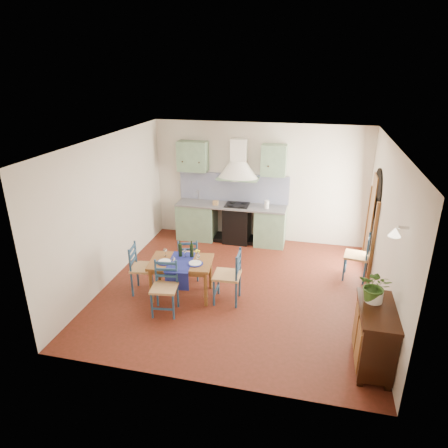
% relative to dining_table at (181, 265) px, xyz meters
% --- Properties ---
extents(floor, '(5.00, 5.00, 0.00)m').
position_rel_dining_table_xyz_m(floor, '(0.94, 0.46, -0.63)').
color(floor, '#3E1B0D').
rests_on(floor, ground).
extents(back_wall, '(5.00, 0.96, 2.80)m').
position_rel_dining_table_xyz_m(back_wall, '(0.47, 2.75, 0.42)').
color(back_wall, beige).
rests_on(back_wall, ground).
extents(right_wall, '(0.26, 5.00, 2.80)m').
position_rel_dining_table_xyz_m(right_wall, '(3.44, 0.74, 0.71)').
color(right_wall, beige).
rests_on(right_wall, ground).
extents(left_wall, '(0.04, 5.00, 2.80)m').
position_rel_dining_table_xyz_m(left_wall, '(-1.56, 0.46, 0.77)').
color(left_wall, beige).
rests_on(left_wall, ground).
extents(ceiling, '(5.00, 5.00, 0.01)m').
position_rel_dining_table_xyz_m(ceiling, '(0.94, 0.46, 2.18)').
color(ceiling, silver).
rests_on(ceiling, back_wall).
extents(dining_table, '(1.19, 0.92, 1.02)m').
position_rel_dining_table_xyz_m(dining_table, '(0.00, 0.00, 0.00)').
color(dining_table, brown).
rests_on(dining_table, ground).
extents(chair_near, '(0.48, 0.48, 0.92)m').
position_rel_dining_table_xyz_m(chair_near, '(-0.11, -0.56, -0.15)').
color(chair_near, navy).
rests_on(chair_near, ground).
extents(chair_far, '(0.51, 0.51, 0.88)m').
position_rel_dining_table_xyz_m(chair_far, '(-0.08, 0.64, -0.17)').
color(chair_far, navy).
rests_on(chair_far, ground).
extents(chair_left, '(0.51, 0.51, 0.95)m').
position_rel_dining_table_xyz_m(chair_left, '(-0.76, -0.03, -0.14)').
color(chair_left, navy).
rests_on(chair_left, ground).
extents(chair_right, '(0.48, 0.48, 0.99)m').
position_rel_dining_table_xyz_m(chair_right, '(0.88, 0.01, -0.11)').
color(chair_right, navy).
rests_on(chair_right, ground).
extents(chair_spare, '(0.51, 0.51, 0.95)m').
position_rel_dining_table_xyz_m(chair_spare, '(3.17, 1.38, -0.13)').
color(chair_spare, navy).
rests_on(chair_spare, ground).
extents(sideboard, '(0.50, 1.05, 0.94)m').
position_rel_dining_table_xyz_m(sideboard, '(3.20, -1.15, -0.12)').
color(sideboard, black).
rests_on(sideboard, ground).
extents(potted_plant, '(0.52, 0.48, 0.47)m').
position_rel_dining_table_xyz_m(potted_plant, '(3.15, -0.97, 0.55)').
color(potted_plant, '#30571D').
rests_on(potted_plant, sideboard).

